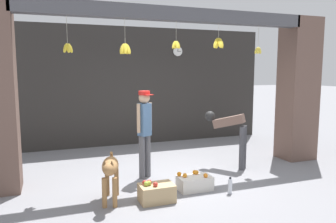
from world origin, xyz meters
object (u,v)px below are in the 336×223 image
dog (110,170)px  fruit_crate_apples (156,192)px  worker_stooping (231,131)px  water_bottle (230,186)px  wall_clock (178,51)px  fruit_crate_oranges (195,183)px  shopkeeper (145,127)px

dog → fruit_crate_apples: dog is taller
worker_stooping → water_bottle: (-0.75, -1.26, -0.63)m
worker_stooping → wall_clock: bearing=48.3°
fruit_crate_oranges → wall_clock: wall_clock is taller
dog → worker_stooping: 2.78m
worker_stooping → fruit_crate_apples: 2.35m
worker_stooping → wall_clock: 3.20m
fruit_crate_oranges → wall_clock: 4.44m
shopkeeper → wall_clock: 3.56m
dog → water_bottle: bearing=94.5°
shopkeeper → fruit_crate_oranges: (0.60, -0.89, -0.81)m
shopkeeper → fruit_crate_apples: 1.39m
dog → fruit_crate_apples: 0.77m
shopkeeper → worker_stooping: shopkeeper is taller
fruit_crate_apples → water_bottle: bearing=-5.1°
fruit_crate_apples → fruit_crate_oranges: bearing=18.2°
shopkeeper → water_bottle: size_ratio=5.89×
fruit_crate_apples → dog: bearing=161.6°
water_bottle → shopkeeper: bearing=130.5°
fruit_crate_oranges → fruit_crate_apples: (-0.74, -0.24, 0.02)m
fruit_crate_apples → water_bottle: size_ratio=1.90×
fruit_crate_apples → worker_stooping: bearing=30.4°
fruit_crate_oranges → shopkeeper: bearing=123.9°
wall_clock → fruit_crate_oranges: bearing=-107.4°
fruit_crate_oranges → water_bottle: fruit_crate_oranges is taller
water_bottle → wall_clock: wall_clock is taller
worker_stooping → fruit_crate_oranges: 1.64m
fruit_crate_oranges → wall_clock: (1.13, 3.60, 2.35)m
fruit_crate_oranges → fruit_crate_apples: size_ratio=1.06×
fruit_crate_oranges → fruit_crate_apples: fruit_crate_apples is taller
water_bottle → fruit_crate_oranges: bearing=142.6°
water_bottle → wall_clock: size_ratio=0.98×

